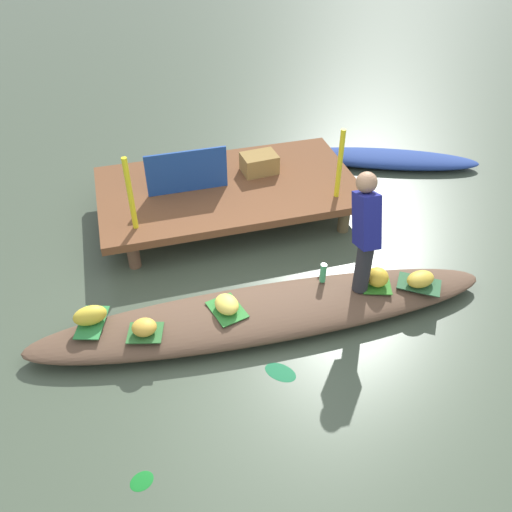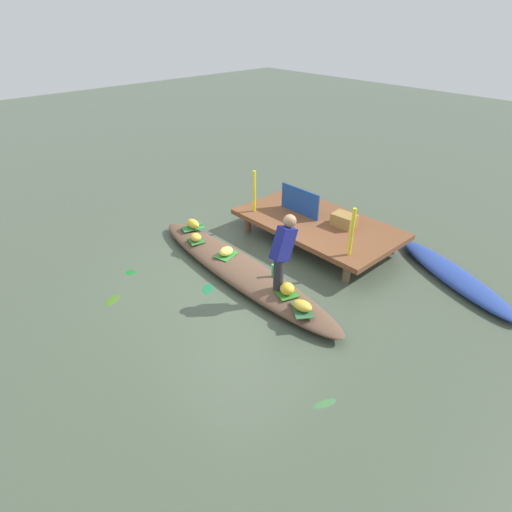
# 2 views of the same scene
# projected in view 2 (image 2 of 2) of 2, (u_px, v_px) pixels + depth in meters

# --- Properties ---
(canal_water) EXTENTS (40.00, 40.00, 0.00)m
(canal_water) POSITION_uv_depth(u_px,v_px,m) (240.00, 276.00, 7.48)
(canal_water) COLOR #43503E
(canal_water) RESTS_ON ground
(dock_platform) EXTENTS (3.20, 1.80, 0.45)m
(dock_platform) POSITION_uv_depth(u_px,v_px,m) (318.00, 224.00, 8.37)
(dock_platform) COLOR brown
(dock_platform) RESTS_ON ground
(vendor_boat) EXTENTS (4.72, 0.99, 0.24)m
(vendor_boat) POSITION_uv_depth(u_px,v_px,m) (240.00, 270.00, 7.42)
(vendor_boat) COLOR brown
(vendor_boat) RESTS_ON ground
(moored_boat) EXTENTS (2.72, 1.55, 0.19)m
(moored_boat) POSITION_uv_depth(u_px,v_px,m) (454.00, 276.00, 7.30)
(moored_boat) COLOR navy
(moored_boat) RESTS_ON ground
(leaf_mat_0) EXTENTS (0.51, 0.47, 0.01)m
(leaf_mat_0) POSITION_uv_depth(u_px,v_px,m) (302.00, 309.00, 6.26)
(leaf_mat_0) COLOR #295934
(leaf_mat_0) RESTS_ON vendor_boat
(banana_bunch_0) EXTENTS (0.34, 0.26, 0.14)m
(banana_bunch_0) POSITION_uv_depth(u_px,v_px,m) (302.00, 306.00, 6.22)
(banana_bunch_0) COLOR gold
(banana_bunch_0) RESTS_ON vendor_boat
(leaf_mat_1) EXTENTS (0.38, 0.34, 0.01)m
(leaf_mat_1) POSITION_uv_depth(u_px,v_px,m) (196.00, 241.00, 8.07)
(leaf_mat_1) COLOR #2C662E
(leaf_mat_1) RESTS_ON vendor_boat
(banana_bunch_1) EXTENTS (0.26, 0.24, 0.15)m
(banana_bunch_1) POSITION_uv_depth(u_px,v_px,m) (196.00, 237.00, 8.03)
(banana_bunch_1) COLOR gold
(banana_bunch_1) RESTS_ON vendor_boat
(leaf_mat_2) EXTENTS (0.38, 0.45, 0.01)m
(leaf_mat_2) POSITION_uv_depth(u_px,v_px,m) (226.00, 255.00, 7.62)
(leaf_mat_2) COLOR #2E7F31
(leaf_mat_2) RESTS_ON vendor_boat
(banana_bunch_2) EXTENTS (0.28, 0.32, 0.14)m
(banana_bunch_2) POSITION_uv_depth(u_px,v_px,m) (226.00, 251.00, 7.58)
(banana_bunch_2) COLOR #EED453
(banana_bunch_2) RESTS_ON vendor_boat
(leaf_mat_3) EXTENTS (0.36, 0.49, 0.01)m
(leaf_mat_3) POSITION_uv_depth(u_px,v_px,m) (193.00, 228.00, 8.53)
(leaf_mat_3) COLOR #2B813D
(leaf_mat_3) RESTS_ON vendor_boat
(banana_bunch_3) EXTENTS (0.33, 0.22, 0.18)m
(banana_bunch_3) POSITION_uv_depth(u_px,v_px,m) (193.00, 224.00, 8.48)
(banana_bunch_3) COLOR gold
(banana_bunch_3) RESTS_ON vendor_boat
(leaf_mat_4) EXTENTS (0.37, 0.39, 0.01)m
(leaf_mat_4) POSITION_uv_depth(u_px,v_px,m) (287.00, 294.00, 6.59)
(leaf_mat_4) COLOR #2D7521
(leaf_mat_4) RESTS_ON vendor_boat
(banana_bunch_4) EXTENTS (0.28, 0.28, 0.19)m
(banana_bunch_4) POSITION_uv_depth(u_px,v_px,m) (287.00, 289.00, 6.55)
(banana_bunch_4) COLOR gold
(banana_bunch_4) RESTS_ON vendor_boat
(vendor_person) EXTENTS (0.20, 0.44, 1.24)m
(vendor_person) POSITION_uv_depth(u_px,v_px,m) (283.00, 249.00, 6.40)
(vendor_person) COLOR #28282D
(vendor_person) RESTS_ON vendor_boat
(water_bottle) EXTENTS (0.06, 0.06, 0.22)m
(water_bottle) POSITION_uv_depth(u_px,v_px,m) (273.00, 270.00, 6.99)
(water_bottle) COLOR #40B06D
(water_bottle) RESTS_ON vendor_boat
(market_banner) EXTENTS (0.98, 0.03, 0.53)m
(market_banner) POSITION_uv_depth(u_px,v_px,m) (300.00, 201.00, 8.52)
(market_banner) COLOR navy
(market_banner) RESTS_ON dock_platform
(railing_post_west) EXTENTS (0.06, 0.06, 0.87)m
(railing_post_west) POSITION_uv_depth(u_px,v_px,m) (254.00, 191.00, 8.53)
(railing_post_west) COLOR yellow
(railing_post_west) RESTS_ON dock_platform
(railing_post_east) EXTENTS (0.06, 0.06, 0.87)m
(railing_post_east) POSITION_uv_depth(u_px,v_px,m) (352.00, 232.00, 7.01)
(railing_post_east) COLOR yellow
(railing_post_east) RESTS_ON dock_platform
(produce_crate) EXTENTS (0.46, 0.35, 0.24)m
(produce_crate) POSITION_uv_depth(u_px,v_px,m) (344.00, 220.00, 8.11)
(produce_crate) COLOR olive
(produce_crate) RESTS_ON dock_platform
(drifting_plant_0) EXTENTS (0.21, 0.33, 0.01)m
(drifting_plant_0) POSITION_uv_depth(u_px,v_px,m) (324.00, 403.00, 5.09)
(drifting_plant_0) COLOR #376C3B
(drifting_plant_0) RESTS_ON ground
(drifting_plant_1) EXTENTS (0.24, 0.22, 0.01)m
(drifting_plant_1) POSITION_uv_depth(u_px,v_px,m) (131.00, 272.00, 7.57)
(drifting_plant_1) COLOR #126E21
(drifting_plant_1) RESTS_ON ground
(drifting_plant_2) EXTENTS (0.35, 0.36, 0.01)m
(drifting_plant_2) POSITION_uv_depth(u_px,v_px,m) (208.00, 289.00, 7.13)
(drifting_plant_2) COLOR #18663B
(drifting_plant_2) RESTS_ON ground
(drifting_plant_3) EXTENTS (0.30, 0.35, 0.01)m
(drifting_plant_3) POSITION_uv_depth(u_px,v_px,m) (113.00, 300.00, 6.86)
(drifting_plant_3) COLOR #3C661B
(drifting_plant_3) RESTS_ON ground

